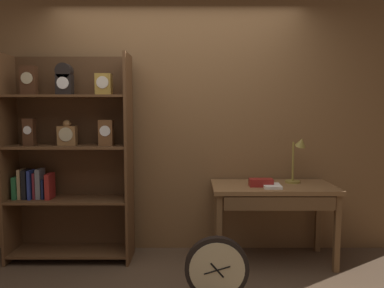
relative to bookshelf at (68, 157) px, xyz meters
name	(u,v)px	position (x,y,z in m)	size (l,w,h in m)	color
back_wood_panel	(178,125)	(1.06, 0.28, 0.29)	(4.80, 0.05, 2.60)	brown
bookshelf	(68,157)	(0.00, 0.00, 0.00)	(1.18, 0.38, 1.98)	brown
workbench	(274,196)	(1.98, -0.11, -0.36)	(1.16, 0.59, 0.75)	brown
desk_lamp	(298,157)	(2.23, 0.00, 0.00)	(0.20, 0.20, 0.46)	olive
toolbox_small	(261,183)	(1.85, -0.15, -0.23)	(0.22, 0.10, 0.07)	maroon
open_repair_manual	(272,186)	(1.94, -0.19, -0.25)	(0.16, 0.22, 0.03)	silver
round_clock_large	(217,270)	(1.39, -0.88, -0.74)	(0.48, 0.11, 0.52)	black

